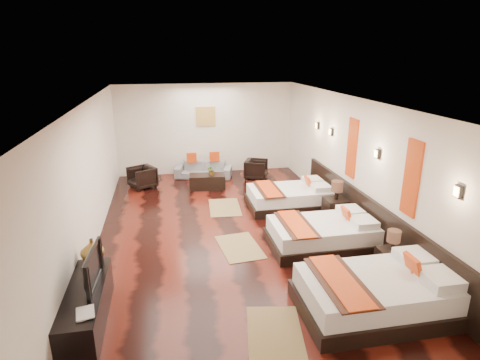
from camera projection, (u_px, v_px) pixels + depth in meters
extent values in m
cube|color=black|center=(232.00, 235.00, 8.41)|extent=(5.50, 9.50, 0.01)
cube|color=white|center=(231.00, 102.00, 7.55)|extent=(5.50, 9.50, 0.01)
cube|color=silver|center=(206.00, 129.00, 12.42)|extent=(5.50, 0.01, 2.80)
cube|color=silver|center=(88.00, 180.00, 7.49)|extent=(0.01, 9.50, 2.80)
cube|color=silver|center=(358.00, 165.00, 8.47)|extent=(0.01, 9.50, 2.80)
cube|color=black|center=(370.00, 221.00, 8.01)|extent=(0.08, 6.60, 0.90)
cube|color=black|center=(375.00, 304.00, 5.92)|extent=(2.28, 1.41, 0.24)
cube|color=white|center=(377.00, 288.00, 5.83)|extent=(2.17, 1.30, 0.33)
cube|color=#D43F0E|center=(413.00, 266.00, 5.84)|extent=(0.17, 0.35, 0.35)
cube|color=#38190F|center=(340.00, 281.00, 5.67)|extent=(0.60, 1.43, 0.02)
cube|color=#D43F0E|center=(340.00, 280.00, 5.66)|extent=(0.41, 1.43, 0.02)
cube|color=black|center=(321.00, 241.00, 7.90)|extent=(2.08, 1.29, 0.22)
cube|color=white|center=(322.00, 230.00, 7.82)|extent=(1.98, 1.19, 0.30)
cube|color=#D43F0E|center=(347.00, 215.00, 7.82)|extent=(0.15, 0.32, 0.32)
cube|color=#38190F|center=(296.00, 224.00, 7.67)|extent=(0.54, 1.31, 0.02)
cube|color=#D43F0E|center=(296.00, 224.00, 7.67)|extent=(0.38, 1.31, 0.02)
cube|color=black|center=(289.00, 203.00, 9.90)|extent=(2.03, 1.25, 0.21)
cube|color=white|center=(289.00, 194.00, 9.82)|extent=(1.93, 1.16, 0.29)
cube|color=#D43F0E|center=(308.00, 183.00, 9.83)|extent=(0.15, 0.31, 0.31)
cube|color=#38190F|center=(269.00, 189.00, 9.68)|extent=(0.53, 1.27, 0.02)
cube|color=#D43F0E|center=(269.00, 189.00, 9.67)|extent=(0.37, 1.27, 0.02)
cube|color=black|center=(391.00, 262.00, 6.87)|extent=(0.42, 0.42, 0.47)
cylinder|color=black|center=(393.00, 245.00, 6.76)|extent=(0.08, 0.08, 0.19)
cylinder|color=#3F2619|center=(394.00, 236.00, 6.71)|extent=(0.23, 0.23, 0.21)
cube|color=black|center=(335.00, 210.00, 9.03)|extent=(0.49, 0.49, 0.54)
cylinder|color=black|center=(336.00, 194.00, 8.91)|extent=(0.09, 0.09, 0.22)
cylinder|color=#3F2619|center=(337.00, 186.00, 8.85)|extent=(0.26, 0.26, 0.24)
cube|color=olive|center=(275.00, 333.00, 5.46)|extent=(0.95, 1.31, 0.01)
cube|color=olive|center=(240.00, 247.00, 7.89)|extent=(0.87, 1.27, 0.01)
cube|color=olive|center=(225.00, 207.00, 9.90)|extent=(0.83, 1.25, 0.01)
cube|color=black|center=(87.00, 307.00, 5.60)|extent=(0.50, 1.80, 0.55)
imported|color=black|center=(87.00, 268.00, 5.56)|extent=(0.17, 0.93, 0.53)
imported|color=black|center=(76.00, 315.00, 4.96)|extent=(0.27, 0.33, 0.03)
imported|color=brown|center=(92.00, 250.00, 6.22)|extent=(0.36, 0.36, 0.38)
imported|color=slate|center=(203.00, 170.00, 12.21)|extent=(1.83, 1.10, 0.50)
imported|color=black|center=(142.00, 177.00, 11.25)|extent=(0.91, 0.90, 0.62)
imported|color=black|center=(256.00, 169.00, 12.08)|extent=(0.85, 0.84, 0.59)
cube|color=black|center=(207.00, 182.00, 11.25)|extent=(1.04, 0.58, 0.40)
imported|color=#245C1E|center=(212.00, 170.00, 11.12)|extent=(0.31, 0.28, 0.29)
cube|color=#D86014|center=(412.00, 178.00, 6.60)|extent=(0.04, 0.40, 1.30)
cube|color=#D86014|center=(352.00, 148.00, 8.66)|extent=(0.04, 0.40, 1.30)
cube|color=black|center=(458.00, 192.00, 5.53)|extent=(0.06, 0.12, 0.18)
cube|color=#FFD18C|center=(457.00, 192.00, 5.52)|extent=(0.02, 0.10, 0.14)
cube|color=black|center=(378.00, 154.00, 7.58)|extent=(0.06, 0.12, 0.18)
cube|color=#FFD18C|center=(376.00, 154.00, 7.58)|extent=(0.02, 0.10, 0.14)
cube|color=black|center=(331.00, 132.00, 9.64)|extent=(0.06, 0.12, 0.18)
cube|color=#FFD18C|center=(330.00, 132.00, 9.63)|extent=(0.02, 0.10, 0.14)
cube|color=black|center=(318.00, 126.00, 10.48)|extent=(0.06, 0.12, 0.18)
cube|color=#FFD18C|center=(316.00, 126.00, 10.47)|extent=(0.02, 0.10, 0.14)
cube|color=#AD873F|center=(206.00, 116.00, 12.28)|extent=(0.60, 0.04, 0.60)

